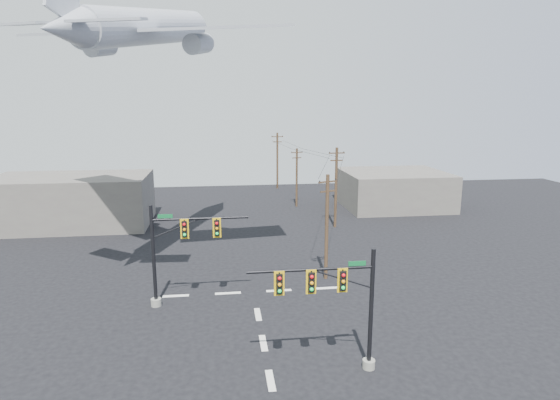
{
  "coord_description": "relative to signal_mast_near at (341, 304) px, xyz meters",
  "views": [
    {
      "loc": [
        -2.42,
        -22.38,
        14.64
      ],
      "look_at": [
        1.17,
        5.0,
        8.82
      ],
      "focal_mm": 30.0,
      "sensor_mm": 36.0,
      "label": 1
    }
  ],
  "objects": [
    {
      "name": "ground",
      "position": [
        -3.88,
        -0.41,
        -3.97
      ],
      "size": [
        120.0,
        120.0,
        0.0
      ],
      "primitive_type": "plane",
      "color": "black",
      "rests_on": "ground"
    },
    {
      "name": "building_left",
      "position": [
        -23.88,
        34.59,
        -0.97
      ],
      "size": [
        18.0,
        10.0,
        6.0
      ],
      "primitive_type": "cube",
      "color": "#615D56",
      "rests_on": "ground"
    },
    {
      "name": "utility_pole_c",
      "position": [
        4.49,
        41.31,
        0.36
      ],
      "size": [
        1.68,
        0.45,
        8.27
      ],
      "rotation": [
        0.0,
        0.0,
        0.2
      ],
      "color": "#432F1C",
      "rests_on": "ground"
    },
    {
      "name": "utility_pole_d",
      "position": [
        3.57,
        55.81,
        1.01
      ],
      "size": [
        1.97,
        0.33,
        9.5
      ],
      "rotation": [
        0.0,
        0.0,
        -0.06
      ],
      "color": "#432F1C",
      "rests_on": "ground"
    },
    {
      "name": "lane_markings",
      "position": [
        -3.88,
        4.93,
        -3.96
      ],
      "size": [
        14.0,
        21.2,
        0.01
      ],
      "color": "silver",
      "rests_on": "ground"
    },
    {
      "name": "utility_pole_a",
      "position": [
        2.38,
        13.68,
        0.68
      ],
      "size": [
        1.69,
        0.77,
        8.88
      ],
      "rotation": [
        0.0,
        0.0,
        0.38
      ],
      "color": "#432F1C",
      "rests_on": "ground"
    },
    {
      "name": "power_lines",
      "position": [
        4.83,
        34.54,
        4.36
      ],
      "size": [
        6.49,
        42.13,
        0.32
      ],
      "color": "black"
    },
    {
      "name": "utility_pole_b",
      "position": [
        7.21,
        29.72,
        0.98
      ],
      "size": [
        1.92,
        0.32,
        9.46
      ],
      "rotation": [
        0.0,
        0.0,
        0.06
      ],
      "color": "#432F1C",
      "rests_on": "ground"
    },
    {
      "name": "signal_mast_far",
      "position": [
        -9.66,
        9.95,
        0.08
      ],
      "size": [
        7.21,
        0.83,
        7.55
      ],
      "color": "gray",
      "rests_on": "ground"
    },
    {
      "name": "signal_mast_near",
      "position": [
        0.0,
        0.0,
        0.0
      ],
      "size": [
        7.12,
        0.77,
        6.99
      ],
      "color": "gray",
      "rests_on": "ground"
    },
    {
      "name": "building_right",
      "position": [
        18.12,
        39.59,
        -1.47
      ],
      "size": [
        14.0,
        12.0,
        5.0
      ],
      "primitive_type": "cube",
      "color": "#615D56",
      "rests_on": "ground"
    },
    {
      "name": "airliner",
      "position": [
        -11.79,
        19.03,
        16.65
      ],
      "size": [
        23.41,
        25.43,
        6.93
      ],
      "rotation": [
        0.0,
        -0.15,
        1.21
      ],
      "color": "#B0B4BD"
    }
  ]
}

